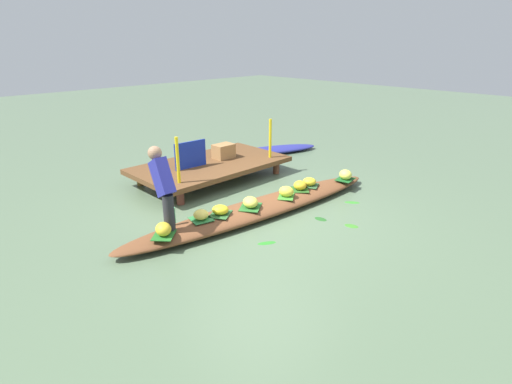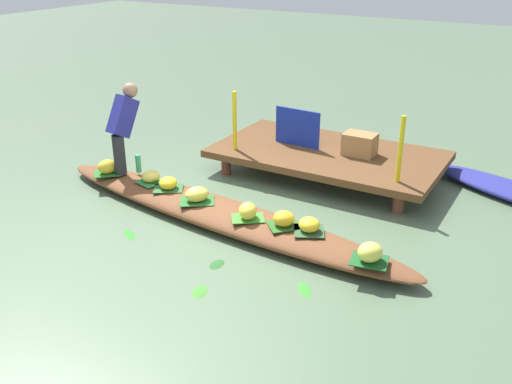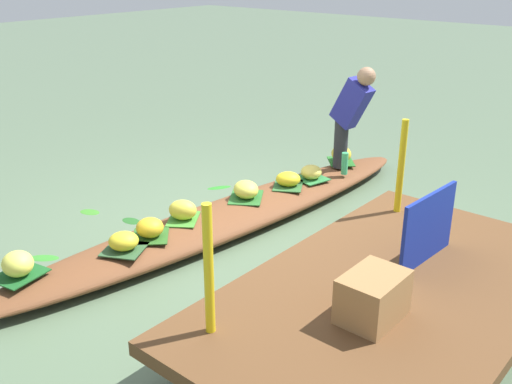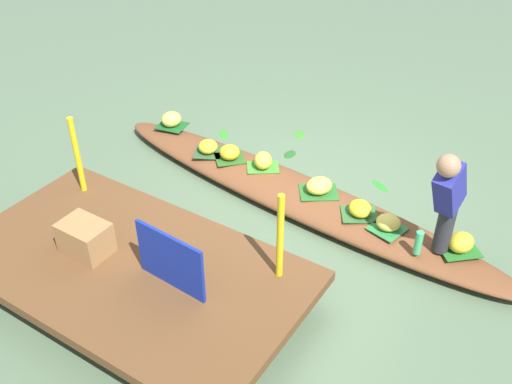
{
  "view_description": "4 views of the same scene",
  "coord_description": "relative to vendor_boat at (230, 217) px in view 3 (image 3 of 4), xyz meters",
  "views": [
    {
      "loc": [
        -4.5,
        -4.46,
        2.82
      ],
      "look_at": [
        0.02,
        0.13,
        0.36
      ],
      "focal_mm": 28.18,
      "sensor_mm": 36.0,
      "label": 1
    },
    {
      "loc": [
        3.53,
        -5.15,
        3.15
      ],
      "look_at": [
        0.41,
        0.21,
        0.4
      ],
      "focal_mm": 40.07,
      "sensor_mm": 36.0,
      "label": 2
    },
    {
      "loc": [
        3.88,
        3.63,
        2.51
      ],
      "look_at": [
        0.08,
        0.4,
        0.5
      ],
      "focal_mm": 41.29,
      "sensor_mm": 36.0,
      "label": 3
    },
    {
      "loc": [
        -2.52,
        4.72,
        3.9
      ],
      "look_at": [
        0.26,
        0.39,
        0.27
      ],
      "focal_mm": 41.01,
      "sensor_mm": 36.0,
      "label": 4
    }
  ],
  "objects": [
    {
      "name": "drifting_plant_1",
      "position": [
        1.57,
        -0.83,
        -0.1
      ],
      "size": [
        0.27,
        0.29,
        0.01
      ],
      "primitive_type": "ellipsoid",
      "rotation": [
        0.0,
        0.0,
        2.24
      ],
      "color": "#33832A",
      "rests_on": "ground"
    },
    {
      "name": "vendor_person",
      "position": [
        -1.68,
        0.29,
        0.79
      ],
      "size": [
        0.23,
        0.52,
        1.2
      ],
      "color": "#28282D",
      "rests_on": "vendor_boat"
    },
    {
      "name": "drifting_plant_0",
      "position": [
        -0.69,
        -0.82,
        -0.1
      ],
      "size": [
        0.3,
        0.23,
        0.01
      ],
      "primitive_type": "ellipsoid",
      "rotation": [
        0.0,
        0.0,
        2.62
      ],
      "color": "#297F25",
      "rests_on": "ground"
    },
    {
      "name": "banana_bunch_6",
      "position": [
        -0.82,
        0.09,
        0.19
      ],
      "size": [
        0.35,
        0.35,
        0.15
      ],
      "primitive_type": "ellipsoid",
      "rotation": [
        0.0,
        0.0,
        5.41
      ],
      "color": "yellow",
      "rests_on": "vendor_boat"
    },
    {
      "name": "banana_bunch_4",
      "position": [
        0.94,
        -0.08,
        0.2
      ],
      "size": [
        0.32,
        0.32,
        0.17
      ],
      "primitive_type": "ellipsoid",
      "rotation": [
        0.0,
        0.0,
        5.81
      ],
      "color": "yellow",
      "rests_on": "vendor_boat"
    },
    {
      "name": "banana_bunch_0",
      "position": [
        2.04,
        -0.34,
        0.21
      ],
      "size": [
        0.31,
        0.32,
        0.19
      ],
      "primitive_type": "ellipsoid",
      "rotation": [
        0.0,
        0.0,
        1.25
      ],
      "color": "#E9E555",
      "rests_on": "vendor_boat"
    },
    {
      "name": "railing_post_east",
      "position": [
        1.74,
        1.45,
        0.68
      ],
      "size": [
        0.06,
        0.06,
        0.85
      ],
      "primitive_type": "cylinder",
      "color": "yellow",
      "rests_on": "dock_platform"
    },
    {
      "name": "leaf_mat_1",
      "position": [
        -0.28,
        -0.04,
        0.11
      ],
      "size": [
        0.52,
        0.5,
        0.01
      ],
      "primitive_type": "cube",
      "rotation": [
        0.0,
        0.0,
        0.6
      ],
      "color": "#276327",
      "rests_on": "vendor_boat"
    },
    {
      "name": "leaf_mat_3",
      "position": [
        -1.86,
        0.09,
        0.11
      ],
      "size": [
        0.46,
        0.46,
        0.01
      ],
      "primitive_type": "cube",
      "rotation": [
        0.0,
        0.0,
        0.74
      ],
      "color": "#246825",
      "rests_on": "vendor_boat"
    },
    {
      "name": "vendor_boat",
      "position": [
        0.0,
        0.0,
        0.0
      ],
      "size": [
        5.31,
        1.28,
        0.22
      ],
      "primitive_type": "ellipsoid",
      "rotation": [
        0.0,
        0.0,
        -0.1
      ],
      "color": "brown",
      "rests_on": "ground"
    },
    {
      "name": "leaf_mat_0",
      "position": [
        2.04,
        -0.34,
        0.11
      ],
      "size": [
        0.41,
        0.37,
        0.01
      ],
      "primitive_type": "cube",
      "rotation": [
        0.0,
        0.0,
        0.19
      ],
      "color": "#185321",
      "rests_on": "vendor_boat"
    },
    {
      "name": "leaf_mat_4",
      "position": [
        0.94,
        -0.08,
        0.11
      ],
      "size": [
        0.46,
        0.46,
        0.01
      ],
      "primitive_type": "cube",
      "rotation": [
        0.0,
        0.0,
        0.79
      ],
      "color": "#295A1F",
      "rests_on": "vendor_boat"
    },
    {
      "name": "drifting_plant_2",
      "position": [
        0.56,
        -0.86,
        -0.1
      ],
      "size": [
        0.15,
        0.23,
        0.01
      ],
      "primitive_type": "ellipsoid",
      "rotation": [
        0.0,
        0.0,
        1.63
      ],
      "color": "#225821",
      "rests_on": "ground"
    },
    {
      "name": "leaf_mat_2",
      "position": [
        1.24,
        -0.06,
        0.11
      ],
      "size": [
        0.44,
        0.44,
        0.01
      ],
      "primitive_type": "cube",
      "rotation": [
        0.0,
        0.0,
        2.05
      ],
      "color": "#2D522E",
      "rests_on": "vendor_boat"
    },
    {
      "name": "market_banner",
      "position": [
        0.04,
        2.05,
        0.53
      ],
      "size": [
        0.72,
        0.07,
        0.54
      ],
      "primitive_type": "cube",
      "rotation": [
        0.0,
        0.0,
        -0.06
      ],
      "color": "#142996",
      "rests_on": "dock_platform"
    },
    {
      "name": "leaf_mat_5",
      "position": [
        0.5,
        -0.13,
        0.11
      ],
      "size": [
        0.45,
        0.43,
        0.01
      ],
      "primitive_type": "cube",
      "rotation": [
        0.0,
        0.0,
        0.62
      ],
      "color": "#3F872C",
      "rests_on": "vendor_boat"
    },
    {
      "name": "banana_bunch_5",
      "position": [
        0.5,
        -0.13,
        0.21
      ],
      "size": [
        0.31,
        0.33,
        0.19
      ],
      "primitive_type": "ellipsoid",
      "rotation": [
        0.0,
        0.0,
        2.08
      ],
      "color": "yellow",
      "rests_on": "vendor_boat"
    },
    {
      "name": "leaf_mat_6",
      "position": [
        -0.82,
        0.09,
        0.11
      ],
      "size": [
        0.47,
        0.45,
        0.01
      ],
      "primitive_type": "cube",
      "rotation": [
        0.0,
        0.0,
        0.56
      ],
      "color": "#2D5E2D",
      "rests_on": "vendor_boat"
    },
    {
      "name": "drifting_plant_3",
      "position": [
        0.7,
        -1.37,
        -0.1
      ],
      "size": [
        0.2,
        0.26,
        0.01
      ],
      "primitive_type": "ellipsoid",
      "rotation": [
        0.0,
        0.0,
        1.87
      ],
      "color": "#397E26",
      "rests_on": "ground"
    },
    {
      "name": "banana_bunch_2",
      "position": [
        1.24,
        -0.06,
        0.19
      ],
      "size": [
        0.34,
        0.34,
        0.15
      ],
      "primitive_type": "ellipsoid",
      "rotation": [
        0.0,
        0.0,
        3.92
      ],
      "color": "yellow",
      "rests_on": "vendor_boat"
    },
    {
      "name": "railing_post_west",
      "position": [
        -0.66,
        1.45,
        0.68
      ],
      "size": [
        0.06,
        0.06,
        0.85
      ],
      "primitive_type": "cylinder",
      "color": "yellow",
      "rests_on": "dock_platform"
    },
    {
      "name": "canal_water",
      "position": [
        0.0,
        0.0,
        -0.11
      ],
      "size": [
        40.0,
        40.0,
        0.0
      ],
      "primitive_type": "plane",
      "color": "#546A4E",
      "rests_on": "ground"
    },
    {
      "name": "banana_bunch_7",
      "position": [
        -1.15,
        0.15,
        0.19
      ],
      "size": [
        0.31,
        0.31,
        0.15
      ],
      "primitive_type": "ellipsoid",
      "rotation": [
        0.0,
        0.0,
        5.1
      ],
      "color": "#EFD555",
      "rests_on": "vendor_boat"
    },
    {
      "name": "dock_platform",
      "position": [
        0.54,
        2.05,
        0.2
      ],
      "size": [
        3.2,
        1.8,
        0.36
      ],
      "color": "brown",
      "rests_on": "ground"
    },
    {
      "name": "water_bottle",
      "position": [
        -1.53,
        0.35,
        0.23
      ],
      "size": [
        0.07,
        0.07,
        0.25
      ],
      "primitive_type": "cylinder",
      "color": "#40AC6C",
      "rests_on": "vendor_boat"
    },
    {
      "name": "banana_bunch_1",
      "position": [
        -0.28,
        -0.04,
        0.2
      ],
      "size": [
        0.36,
        0.38,
        0.17
      ],
      "primitive_type": "ellipsoid",
      "rotation": [
        0.0,
        0.0,
        4.2
      ],
      "color": "#E7DE4D",
      "rests_on": "vendor_boat"
    },
    {
      "name": "produce_crate",
      "position": [
        0.98,
        2.13,
        0.41
      ],
      "size": [
        0.44,
        0.32,
        0.31
      ],
      "primitive_type": "cube",
      "rotation": [
        0.0,
        0.0,
        -0.0
      ],
      "color": "#9C7042",
      "rests_on": "dock_platform"
    },
    {
      "name": "banana_bunch_3",
      "position": [
        -1.86,
        0.09,
        0.21
      ],
      "size": [
        0.3,
        0.32,
        0.19
      ],
      "primitive_type": "ellipsoid",
      "rotation": [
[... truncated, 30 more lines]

